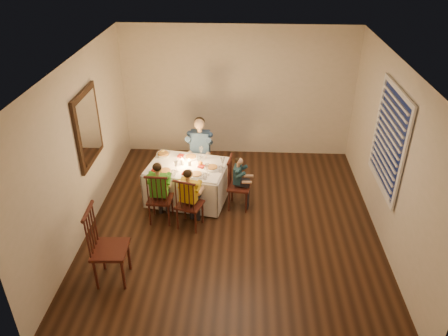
# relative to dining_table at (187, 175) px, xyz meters

# --- Properties ---
(ground) EXTENTS (5.00, 5.00, 0.00)m
(ground) POSITION_rel_dining_table_xyz_m (0.79, -0.67, -0.48)
(ground) COLOR black
(ground) RESTS_ON ground
(wall_left) EXTENTS (0.02, 5.00, 2.60)m
(wall_left) POSITION_rel_dining_table_xyz_m (-1.46, -0.67, 0.82)
(wall_left) COLOR beige
(wall_left) RESTS_ON ground
(wall_right) EXTENTS (0.02, 5.00, 2.60)m
(wall_right) POSITION_rel_dining_table_xyz_m (3.04, -0.67, 0.82)
(wall_right) COLOR beige
(wall_right) RESTS_ON ground
(wall_back) EXTENTS (4.50, 0.02, 2.60)m
(wall_back) POSITION_rel_dining_table_xyz_m (0.79, 1.83, 0.82)
(wall_back) COLOR beige
(wall_back) RESTS_ON ground
(ceiling) EXTENTS (5.00, 5.00, 0.00)m
(ceiling) POSITION_rel_dining_table_xyz_m (0.79, -0.67, 2.12)
(ceiling) COLOR white
(ceiling) RESTS_ON wall_back
(dining_table) EXTENTS (1.44, 1.15, 0.64)m
(dining_table) POSITION_rel_dining_table_xyz_m (0.00, 0.00, 0.00)
(dining_table) COLOR white
(dining_table) RESTS_ON ground
(chair_adult) EXTENTS (0.40, 0.38, 0.92)m
(chair_adult) POSITION_rel_dining_table_xyz_m (0.15, 0.65, -0.48)
(chair_adult) COLOR #37140F
(chair_adult) RESTS_ON ground
(chair_near_left) EXTENTS (0.39, 0.37, 0.92)m
(chair_near_left) POSITION_rel_dining_table_xyz_m (-0.35, -0.63, -0.48)
(chair_near_left) COLOR #37140F
(chair_near_left) RESTS_ON ground
(chair_near_right) EXTENTS (0.46, 0.45, 0.92)m
(chair_near_right) POSITION_rel_dining_table_xyz_m (0.13, -0.76, -0.48)
(chair_near_right) COLOR #37140F
(chair_near_right) RESTS_ON ground
(chair_end) EXTENTS (0.40, 0.42, 0.92)m
(chair_end) POSITION_rel_dining_table_xyz_m (0.88, -0.19, -0.48)
(chair_end) COLOR #37140F
(chair_end) RESTS_ON ground
(chair_extra) EXTENTS (0.47, 0.49, 1.13)m
(chair_extra) POSITION_rel_dining_table_xyz_m (-0.76, -1.98, -0.48)
(chair_extra) COLOR #37140F
(chair_extra) RESTS_ON ground
(adult) EXTENTS (0.48, 0.45, 1.24)m
(adult) POSITION_rel_dining_table_xyz_m (0.15, 0.65, -0.48)
(adult) COLOR navy
(adult) RESTS_ON ground
(child_green) EXTENTS (0.36, 0.33, 1.07)m
(child_green) POSITION_rel_dining_table_xyz_m (-0.35, -0.63, -0.48)
(child_green) COLOR green
(child_green) RESTS_ON ground
(child_yellow) EXTENTS (0.41, 0.39, 1.04)m
(child_yellow) POSITION_rel_dining_table_xyz_m (0.13, -0.76, -0.48)
(child_yellow) COLOR gold
(child_yellow) RESTS_ON ground
(child_teal) EXTENTS (0.29, 0.31, 0.94)m
(child_teal) POSITION_rel_dining_table_xyz_m (0.88, -0.19, -0.48)
(child_teal) COLOR #1A3843
(child_teal) RESTS_ON ground
(setting_adult) EXTENTS (0.30, 0.30, 0.02)m
(setting_adult) POSITION_rel_dining_table_xyz_m (0.04, 0.27, 0.20)
(setting_adult) COLOR silver
(setting_adult) RESTS_ON dining_table
(setting_green) EXTENTS (0.30, 0.30, 0.02)m
(setting_green) POSITION_rel_dining_table_xyz_m (-0.32, -0.24, 0.20)
(setting_green) COLOR silver
(setting_green) RESTS_ON dining_table
(setting_yellow) EXTENTS (0.30, 0.30, 0.02)m
(setting_yellow) POSITION_rel_dining_table_xyz_m (0.19, -0.31, 0.20)
(setting_yellow) COLOR silver
(setting_yellow) RESTS_ON dining_table
(setting_teal) EXTENTS (0.30, 0.30, 0.02)m
(setting_teal) POSITION_rel_dining_table_xyz_m (0.42, -0.08, 0.20)
(setting_teal) COLOR silver
(setting_teal) RESTS_ON dining_table
(candle_left) EXTENTS (0.06, 0.06, 0.10)m
(candle_left) POSITION_rel_dining_table_xyz_m (-0.08, 0.01, 0.24)
(candle_left) COLOR white
(candle_left) RESTS_ON dining_table
(candle_right) EXTENTS (0.06, 0.06, 0.10)m
(candle_right) POSITION_rel_dining_table_xyz_m (0.04, -0.01, 0.24)
(candle_right) COLOR white
(candle_right) RESTS_ON dining_table
(squash) EXTENTS (0.09, 0.09, 0.09)m
(squash) POSITION_rel_dining_table_xyz_m (-0.46, 0.36, 0.24)
(squash) COLOR yellow
(squash) RESTS_ON dining_table
(orange_fruit) EXTENTS (0.08, 0.08, 0.08)m
(orange_fruit) POSITION_rel_dining_table_xyz_m (0.23, 0.00, 0.23)
(orange_fruit) COLOR orange
(orange_fruit) RESTS_ON dining_table
(serving_bowl) EXTENTS (0.24, 0.24, 0.06)m
(serving_bowl) POSITION_rel_dining_table_xyz_m (-0.45, 0.29, 0.22)
(serving_bowl) COLOR silver
(serving_bowl) RESTS_ON dining_table
(wall_mirror) EXTENTS (0.06, 0.95, 1.15)m
(wall_mirror) POSITION_rel_dining_table_xyz_m (-1.42, -0.37, 1.02)
(wall_mirror) COLOR black
(wall_mirror) RESTS_ON wall_left
(window_blinds) EXTENTS (0.07, 1.34, 1.54)m
(window_blinds) POSITION_rel_dining_table_xyz_m (3.00, -0.57, 1.02)
(window_blinds) COLOR #0D1737
(window_blinds) RESTS_ON wall_right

